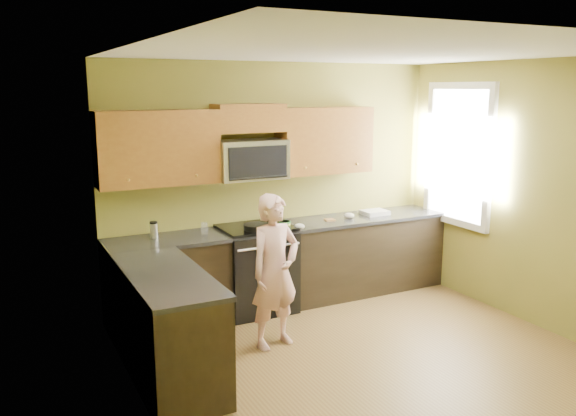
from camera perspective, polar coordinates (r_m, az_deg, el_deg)
floor at (r=5.52m, az=8.26°, el=-14.57°), size 4.00×4.00×0.00m
ceiling at (r=4.97m, az=9.18°, el=14.64°), size 4.00×4.00×0.00m
wall_back at (r=6.77m, az=-1.18°, el=2.45°), size 4.00×0.00×4.00m
wall_left at (r=4.26m, az=-13.81°, el=-3.32°), size 0.00×4.00×4.00m
wall_right at (r=6.44m, az=23.35°, el=1.02°), size 0.00×4.00×4.00m
cabinet_back_run at (r=6.72m, az=-0.03°, el=-5.60°), size 4.00×0.60×0.88m
cabinet_left_run at (r=5.17m, az=-11.60°, el=-11.20°), size 0.60×1.60×0.88m
countertop_back at (r=6.59m, az=0.01°, el=-1.80°), size 4.00×0.62×0.04m
countertop_left at (r=5.02m, az=-11.70°, el=-6.33°), size 0.62×1.60×0.04m
stove at (r=6.52m, az=-3.08°, el=-5.82°), size 0.76×0.65×0.95m
microwave at (r=6.41m, az=-3.62°, el=2.82°), size 0.76×0.40×0.42m
upper_cab_left at (r=6.13m, az=-12.28°, el=2.17°), size 1.22×0.33×0.75m
upper_cab_right at (r=6.87m, az=3.49°, el=3.40°), size 1.12×0.33×0.75m
upper_cab_over_mw at (r=6.38m, az=-3.82°, el=8.64°), size 0.76×0.33×0.30m
window at (r=7.20m, az=16.10°, el=4.95°), size 0.06×1.06×1.66m
woman at (r=5.56m, az=-1.27°, el=-6.11°), size 0.60×0.46×1.47m
frying_pan at (r=6.24m, az=-3.02°, el=-2.10°), size 0.28×0.49×0.06m
butter_tub at (r=6.45m, az=-0.30°, el=-1.89°), size 0.13×0.13×0.09m
toast_slice at (r=6.81m, az=4.04°, el=-1.14°), size 0.13×0.13×0.01m
napkin_a at (r=6.38m, az=1.13°, el=-1.79°), size 0.11×0.12×0.06m
napkin_b at (r=6.93m, az=5.90°, el=-0.74°), size 0.16×0.17×0.07m
dish_towel at (r=7.19m, az=8.35°, el=-0.42°), size 0.30×0.24×0.05m
travel_mug at (r=6.16m, az=-12.76°, el=-2.83°), size 0.08×0.08×0.17m
glass_b at (r=6.23m, az=-8.05°, el=-1.94°), size 0.07×0.07×0.12m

